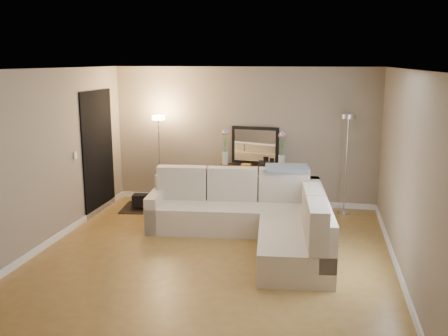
% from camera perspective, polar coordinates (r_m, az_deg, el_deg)
% --- Properties ---
extents(floor, '(5.00, 5.50, 0.01)m').
position_cam_1_polar(floor, '(7.19, -1.25, -9.97)').
color(floor, olive).
rests_on(floor, ground).
extents(ceiling, '(5.00, 5.50, 0.01)m').
position_cam_1_polar(ceiling, '(6.66, -1.36, 11.31)').
color(ceiling, white).
rests_on(ceiling, ground).
extents(wall_back, '(5.00, 0.02, 2.60)m').
position_cam_1_polar(wall_back, '(9.48, 2.30, 3.63)').
color(wall_back, gray).
rests_on(wall_back, ground).
extents(wall_front, '(5.00, 0.02, 2.60)m').
position_cam_1_polar(wall_front, '(4.25, -9.41, -7.29)').
color(wall_front, gray).
rests_on(wall_front, ground).
extents(wall_left, '(0.02, 5.50, 2.60)m').
position_cam_1_polar(wall_left, '(7.74, -19.78, 0.98)').
color(wall_left, gray).
rests_on(wall_left, ground).
extents(wall_right, '(0.02, 5.50, 2.60)m').
position_cam_1_polar(wall_right, '(6.74, 20.03, -0.61)').
color(wall_right, gray).
rests_on(wall_right, ground).
extents(baseboard_back, '(5.00, 0.03, 0.10)m').
position_cam_1_polar(baseboard_back, '(9.72, 2.21, -3.70)').
color(baseboard_back, white).
rests_on(baseboard_back, ground).
extents(baseboard_left, '(0.03, 5.50, 0.10)m').
position_cam_1_polar(baseboard_left, '(8.05, -18.98, -7.79)').
color(baseboard_left, white).
rests_on(baseboard_left, ground).
extents(baseboard_right, '(0.03, 5.50, 0.10)m').
position_cam_1_polar(baseboard_right, '(7.10, 19.09, -10.49)').
color(baseboard_right, white).
rests_on(baseboard_right, ground).
extents(doorway, '(0.02, 1.20, 2.20)m').
position_cam_1_polar(doorway, '(9.23, -14.17, 1.78)').
color(doorway, black).
rests_on(doorway, ground).
extents(switch_plate, '(0.02, 0.08, 0.12)m').
position_cam_1_polar(switch_plate, '(8.47, -16.64, 1.42)').
color(switch_plate, white).
rests_on(switch_plate, ground).
extents(sectional_sofa, '(3.02, 2.74, 0.98)m').
position_cam_1_polar(sectional_sofa, '(7.74, 3.66, -5.48)').
color(sectional_sofa, beige).
rests_on(sectional_sofa, floor).
extents(throw_blanket, '(0.75, 0.51, 0.09)m').
position_cam_1_polar(throw_blanket, '(8.25, 7.22, -0.02)').
color(throw_blanket, slate).
rests_on(throw_blanket, sectional_sofa).
extents(console_table, '(1.30, 0.47, 0.78)m').
position_cam_1_polar(console_table, '(9.37, 2.82, -1.83)').
color(console_table, black).
rests_on(console_table, floor).
extents(leaning_mirror, '(0.90, 0.13, 0.70)m').
position_cam_1_polar(leaning_mirror, '(9.36, 3.57, 2.59)').
color(leaning_mirror, black).
rests_on(leaning_mirror, console_table).
extents(table_decor, '(0.54, 0.14, 0.13)m').
position_cam_1_polar(table_decor, '(9.23, 3.24, 0.38)').
color(table_decor, orange).
rests_on(table_decor, console_table).
extents(flower_vase_left, '(0.15, 0.13, 0.67)m').
position_cam_1_polar(flower_vase_left, '(9.36, 0.12, 2.14)').
color(flower_vase_left, silver).
rests_on(flower_vase_left, console_table).
extents(flower_vase_right, '(0.15, 0.13, 0.67)m').
position_cam_1_polar(flower_vase_right, '(9.11, 6.62, 1.77)').
color(flower_vase_right, silver).
rests_on(flower_vase_right, console_table).
extents(floor_lamp_lit, '(0.27, 0.27, 1.70)m').
position_cam_1_polar(floor_lamp_lit, '(9.49, -7.42, 2.94)').
color(floor_lamp_lit, silver).
rests_on(floor_lamp_lit, floor).
extents(floor_lamp_unlit, '(0.33, 0.33, 1.80)m').
position_cam_1_polar(floor_lamp_unlit, '(9.02, 13.89, 2.68)').
color(floor_lamp_unlit, silver).
rests_on(floor_lamp_unlit, floor).
extents(charcoal_rug, '(1.20, 0.96, 0.01)m').
position_cam_1_polar(charcoal_rug, '(9.47, -8.15, -4.51)').
color(charcoal_rug, black).
rests_on(charcoal_rug, floor).
extents(black_bag, '(0.34, 0.26, 0.20)m').
position_cam_1_polar(black_bag, '(9.37, -9.42, -3.60)').
color(black_bag, black).
rests_on(black_bag, charcoal_rug).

